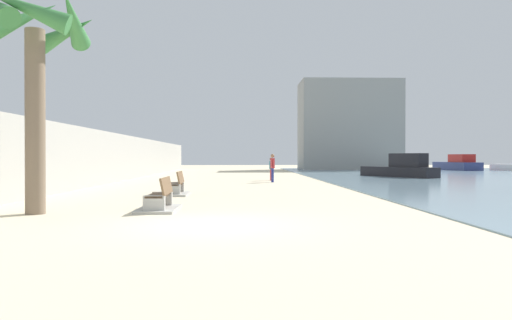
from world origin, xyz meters
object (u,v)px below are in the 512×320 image
Objects in this scene: palm_tree at (37,48)px; bench_near at (159,202)px; bench_far at (176,189)px; boat_outer at (401,168)px; person_walking at (271,167)px; person_standing at (273,166)px; boat_nearest at (457,164)px.

palm_tree reaches higher than bench_near.
bench_far is 0.33× the size of boat_outer.
bench_far is at bearing 65.43° from palm_tree.
boat_outer is (10.23, 4.20, -0.19)m from person_walking.
person_walking reaches higher than bench_near.
person_walking is 11.06m from boat_outer.
person_standing is 0.27× the size of boat_outer.
person_standing is 34.13m from boat_nearest.
boat_nearest is at bearing 44.01° from person_walking.
boat_nearest reaches higher than boat_outer.
palm_tree is at bearing -127.45° from boat_nearest.
boat_outer is at bearing 55.51° from bench_near.
palm_tree reaches higher than person_walking.
boat_outer is at bearing 46.49° from bench_far.
bench_near is 25.87m from boat_outer.
palm_tree is 19.80m from person_walking.
person_walking is 0.24× the size of boat_outer.
bench_far is (2.90, 6.34, -4.35)m from palm_tree.
palm_tree is 0.83× the size of boat_nearest.
person_walking reaches higher than bench_far.
palm_tree reaches higher than bench_far.
boat_outer is (14.96, 15.76, 0.46)m from bench_far.
bench_near is 1.20× the size of person_standing.
person_walking is (4.73, 11.56, 0.64)m from bench_far.
boat_outer is at bearing 32.11° from person_standing.
bench_far is at bearing -133.51° from boat_outer.
bench_near is (3.21, 0.78, -4.35)m from palm_tree.
person_standing is 0.23× the size of boat_nearest.
boat_nearest is 1.20× the size of boat_outer.
person_standing is (-0.06, -2.26, 0.16)m from person_walking.
bench_near is 5.57m from bench_far.
bench_far is 21.73m from boat_outer.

